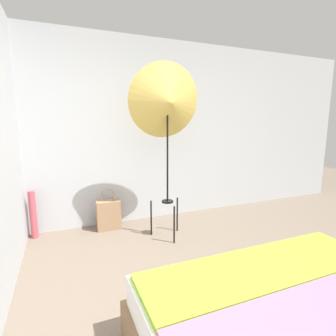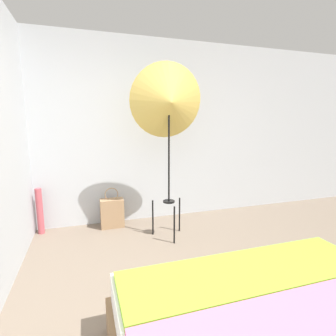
# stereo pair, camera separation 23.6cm
# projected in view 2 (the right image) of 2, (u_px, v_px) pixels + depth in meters

# --- Properties ---
(wall_back) EXTENTS (8.00, 0.05, 2.60)m
(wall_back) POSITION_uv_depth(u_px,v_px,m) (134.00, 132.00, 3.75)
(wall_back) COLOR #B7BCC1
(wall_back) RESTS_ON ground_plane
(photo_umbrella) EXTENTS (0.90, 0.40, 2.14)m
(photo_umbrella) POSITION_uv_depth(u_px,v_px,m) (169.00, 102.00, 3.08)
(photo_umbrella) COLOR black
(photo_umbrella) RESTS_ON ground_plane
(tote_bag) EXTENTS (0.31, 0.17, 0.56)m
(tote_bag) POSITION_uv_depth(u_px,v_px,m) (112.00, 213.00, 3.62)
(tote_bag) COLOR #9E7A56
(tote_bag) RESTS_ON ground_plane
(paper_roll) EXTENTS (0.08, 0.08, 0.61)m
(paper_roll) POSITION_uv_depth(u_px,v_px,m) (40.00, 211.00, 3.40)
(paper_roll) COLOR #BC4C56
(paper_roll) RESTS_ON ground_plane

